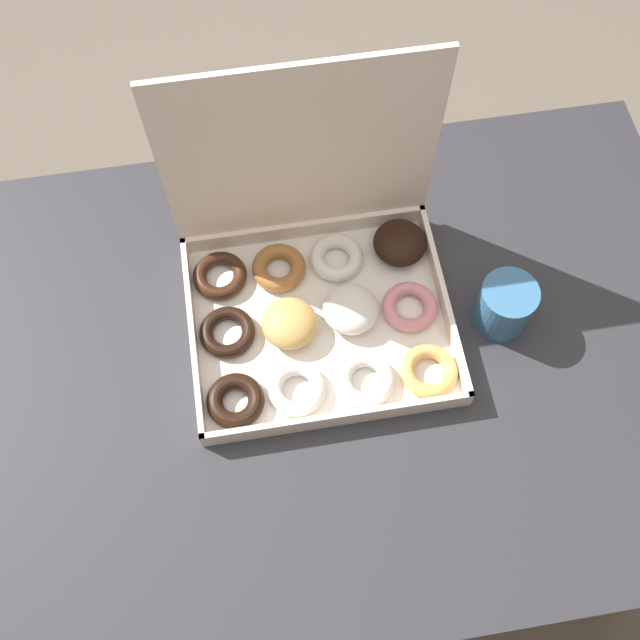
{
  "coord_description": "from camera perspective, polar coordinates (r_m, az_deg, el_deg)",
  "views": [
    {
      "loc": [
        -0.06,
        -0.41,
        1.71
      ],
      "look_at": [
        0.02,
        0.06,
        0.72
      ],
      "focal_mm": 42.0,
      "sensor_mm": 36.0,
      "label": 1
    }
  ],
  "objects": [
    {
      "name": "ground_plane",
      "position": [
        1.76,
        -0.32,
        -11.91
      ],
      "size": [
        8.0,
        8.0,
        0.0
      ],
      "primitive_type": "plane",
      "color": "#6B6054"
    },
    {
      "name": "dining_table",
      "position": [
        1.18,
        -0.48,
        -4.94
      ],
      "size": [
        1.22,
        0.79,
        0.71
      ],
      "color": "#2D2D33",
      "rests_on": "ground_plane"
    },
    {
      "name": "donut_box",
      "position": [
        1.08,
        -0.13,
        2.99
      ],
      "size": [
        0.38,
        0.33,
        0.36
      ],
      "color": "silver",
      "rests_on": "dining_table"
    },
    {
      "name": "coffee_mug",
      "position": [
        1.11,
        13.91,
        1.14
      ],
      "size": [
        0.08,
        0.08,
        0.08
      ],
      "color": "teal",
      "rests_on": "dining_table"
    }
  ]
}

